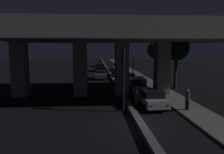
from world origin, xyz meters
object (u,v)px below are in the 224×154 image
Objects in this scene: car_grey_fifth at (119,69)px; traffic_light_left_of_median at (124,69)px; car_dark_green_third at (129,79)px; car_taxi_yellow_third_oncoming at (99,64)px; car_silver_sixth at (116,67)px; motorcycle_red_filtering_near at (136,100)px; car_black_second_oncoming at (99,67)px; pedestrian_on_sidewalk at (187,100)px; car_silver_lead at (151,98)px; car_silver_second at (138,85)px; street_lamp at (131,50)px; car_grey_lead_oncoming at (101,74)px; car_dark_green_fourth at (123,72)px.

traffic_light_left_of_median is at bearing 175.96° from car_grey_fifth.
car_taxi_yellow_third_oncoming is (-3.61, 32.40, 0.02)m from car_dark_green_third.
car_silver_sixth is 2.18× the size of motorcycle_red_filtering_near.
pedestrian_on_sidewalk reaches higher than car_black_second_oncoming.
car_taxi_yellow_third_oncoming is (-3.75, 11.65, -0.01)m from car_silver_sixth.
car_dark_green_third is 14.89m from car_grey_fifth.
car_silver_lead is at bearing -178.93° from car_grey_fifth.
motorcycle_red_filtering_near is at bearing 169.01° from car_silver_second.
street_lamp is 1.92× the size of car_taxi_yellow_third_oncoming.
car_grey_lead_oncoming is at bearing 17.99° from car_silver_second.
car_dark_green_fourth is (-1.71, -1.80, -3.77)m from street_lamp.
pedestrian_on_sidewalk reaches higher than car_dark_green_third.
street_lamp reaches higher than car_silver_sixth.
street_lamp reaches higher than motorcycle_red_filtering_near.
car_dark_green_third is at bearing -7.56° from motorcycle_red_filtering_near.
car_taxi_yellow_third_oncoming reaches higher than car_grey_lead_oncoming.
car_black_second_oncoming reaches higher than car_dark_green_third.
car_dark_green_fourth is 20.83m from pedestrian_on_sidewalk.
pedestrian_on_sidewalk reaches higher than car_grey_fifth.
motorcycle_red_filtering_near is (-1.37, -27.28, -0.26)m from car_grey_fifth.
car_dark_green_fourth is (-0.01, 6.71, 0.22)m from car_dark_green_third.
car_silver_sixth is at bearing 166.53° from car_grey_lead_oncoming.
car_dark_green_fourth reaches higher than car_taxi_yellow_third_oncoming.
car_silver_lead is 1.10× the size of car_taxi_yellow_third_oncoming.
car_silver_sixth is (0.11, 33.15, 0.02)m from car_silver_lead.
car_dark_green_third is at bearing -101.25° from street_lamp.
car_dark_green_third is (-0.04, 12.40, -0.01)m from car_silver_lead.
car_dark_green_third is at bearing 100.35° from pedestrian_on_sidewalk.
street_lamp reaches higher than car_silver_second.
car_grey_lead_oncoming is 0.96× the size of car_black_second_oncoming.
street_lamp is 1.76× the size of car_black_second_oncoming.
street_lamp is at bearing 14.23° from car_taxi_yellow_third_oncoming.
traffic_light_left_of_median is 3.27m from motorcycle_red_filtering_near.
car_silver_second is 0.98× the size of car_black_second_oncoming.
car_dark_green_fourth is (2.50, 20.31, -2.40)m from traffic_light_left_of_median.
car_grey_fifth is 1.12× the size of car_silver_sixth.
pedestrian_on_sidewalk is (2.55, -7.40, 0.04)m from car_silver_second.
motorcycle_red_filtering_near is (-1.23, -19.11, -0.37)m from car_dark_green_fourth.
car_taxi_yellow_third_oncoming is 46.77m from pedestrian_on_sidewalk.
motorcycle_red_filtering_near is at bearing 9.39° from car_grey_lead_oncoming.
car_silver_lead is at bearing -178.33° from car_dark_green_fourth.
car_dark_green_third is 1.04× the size of car_grey_lead_oncoming.
car_silver_sixth is at bearing -0.40° from car_dark_green_third.
traffic_light_left_of_median is 46.09m from car_taxi_yellow_third_oncoming.
pedestrian_on_sidewalk is at bearing -114.24° from motorcycle_red_filtering_near.
motorcycle_red_filtering_near is at bearing 87.30° from car_silver_lead.
car_grey_lead_oncoming is (-5.50, -2.64, -4.01)m from street_lamp.
car_taxi_yellow_third_oncoming is at bearing 6.36° from car_dark_green_third.
traffic_light_left_of_median is 1.25× the size of car_dark_green_fourth.
motorcycle_red_filtering_near is at bearing -97.98° from street_lamp.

